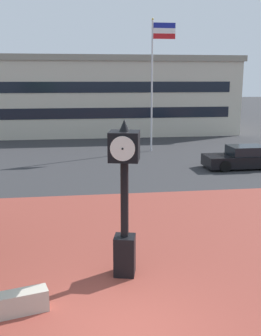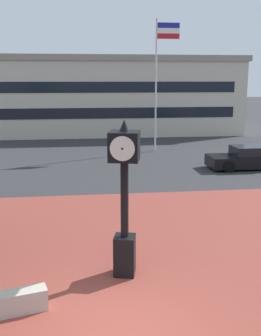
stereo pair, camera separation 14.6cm
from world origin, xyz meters
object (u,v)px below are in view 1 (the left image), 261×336
car_street_near (243,158)px  flagpole_primary (155,74)px  civic_building (101,94)px  street_clock (124,193)px

car_street_near → flagpole_primary: bearing=32.0°
flagpole_primary → civic_building: size_ratio=0.37×
street_clock → car_street_near: (8.33, 11.88, -1.65)m
car_street_near → street_clock: bearing=144.4°
car_street_near → flagpole_primary: flagpole_primary is taller
car_street_near → civic_building: bearing=18.3°
street_clock → civic_building: civic_building is taller
street_clock → car_street_near: size_ratio=0.94×
street_clock → flagpole_primary: size_ratio=0.46×
flagpole_primary → street_clock: bearing=-103.5°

